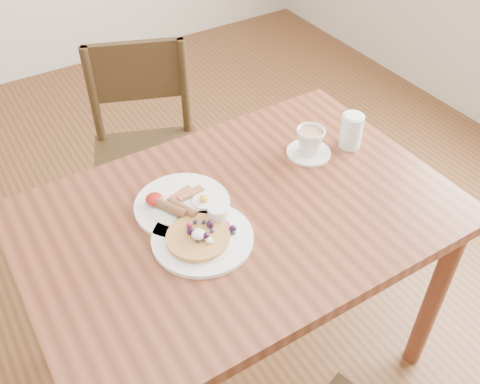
{
  "coord_description": "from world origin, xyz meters",
  "views": [
    {
      "loc": [
        -0.57,
        -0.92,
        1.78
      ],
      "look_at": [
        0.0,
        0.0,
        0.82
      ],
      "focal_mm": 40.0,
      "sensor_mm": 36.0,
      "label": 1
    }
  ],
  "objects_px": {
    "chair_far": "(146,147)",
    "teacup_saucer": "(310,143)",
    "dining_table": "(240,235)",
    "pancake_plate": "(203,235)",
    "water_glass": "(351,131)",
    "breakfast_plate": "(181,204)"
  },
  "relations": [
    {
      "from": "chair_far",
      "to": "teacup_saucer",
      "type": "distance_m",
      "value": 0.76
    },
    {
      "from": "breakfast_plate",
      "to": "teacup_saucer",
      "type": "xyz_separation_m",
      "value": [
        0.46,
        0.01,
        0.03
      ]
    },
    {
      "from": "breakfast_plate",
      "to": "pancake_plate",
      "type": "bearing_deg",
      "value": -92.04
    },
    {
      "from": "pancake_plate",
      "to": "teacup_saucer",
      "type": "relative_size",
      "value": 1.93
    },
    {
      "from": "dining_table",
      "to": "water_glass",
      "type": "bearing_deg",
      "value": 9.09
    },
    {
      "from": "pancake_plate",
      "to": "water_glass",
      "type": "xyz_separation_m",
      "value": [
        0.6,
        0.11,
        0.04
      ]
    },
    {
      "from": "water_glass",
      "to": "chair_far",
      "type": "bearing_deg",
      "value": 123.5
    },
    {
      "from": "dining_table",
      "to": "pancake_plate",
      "type": "distance_m",
      "value": 0.18
    },
    {
      "from": "pancake_plate",
      "to": "water_glass",
      "type": "distance_m",
      "value": 0.61
    },
    {
      "from": "breakfast_plate",
      "to": "teacup_saucer",
      "type": "bearing_deg",
      "value": 1.09
    },
    {
      "from": "pancake_plate",
      "to": "dining_table",
      "type": "bearing_deg",
      "value": 15.82
    },
    {
      "from": "teacup_saucer",
      "to": "water_glass",
      "type": "distance_m",
      "value": 0.14
    },
    {
      "from": "teacup_saucer",
      "to": "pancake_plate",
      "type": "bearing_deg",
      "value": -162.33
    },
    {
      "from": "chair_far",
      "to": "dining_table",
      "type": "bearing_deg",
      "value": 109.96
    },
    {
      "from": "dining_table",
      "to": "teacup_saucer",
      "type": "distance_m",
      "value": 0.37
    },
    {
      "from": "breakfast_plate",
      "to": "water_glass",
      "type": "bearing_deg",
      "value": -2.44
    },
    {
      "from": "chair_far",
      "to": "teacup_saucer",
      "type": "relative_size",
      "value": 6.29
    },
    {
      "from": "water_glass",
      "to": "pancake_plate",
      "type": "bearing_deg",
      "value": -169.32
    },
    {
      "from": "chair_far",
      "to": "teacup_saucer",
      "type": "xyz_separation_m",
      "value": [
        0.3,
        -0.63,
        0.3
      ]
    },
    {
      "from": "breakfast_plate",
      "to": "water_glass",
      "type": "relative_size",
      "value": 2.39
    },
    {
      "from": "teacup_saucer",
      "to": "water_glass",
      "type": "relative_size",
      "value": 1.24
    },
    {
      "from": "chair_far",
      "to": "water_glass",
      "type": "height_order",
      "value": "chair_far"
    }
  ]
}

